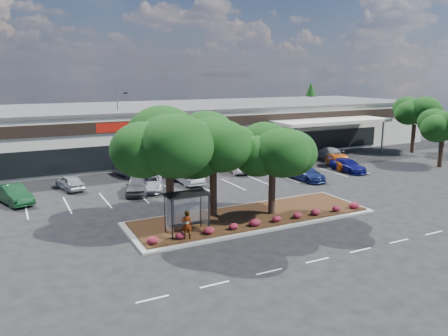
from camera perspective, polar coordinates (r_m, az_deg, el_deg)
name	(u,v)px	position (r m, az deg, el deg)	size (l,w,h in m)	color
ground	(308,231)	(29.85, 10.91, -8.11)	(160.00, 160.00, 0.00)	black
retail_store	(152,129)	(59.01, -9.43, 5.07)	(80.40, 25.20, 6.25)	silver
landscape_island	(252,217)	(31.86, 3.63, -6.36)	(18.00, 6.00, 0.26)	#989893
lane_markings	(233,194)	(38.13, 1.16, -3.42)	(33.12, 20.06, 0.01)	silver
shrub_row	(267,220)	(30.05, 5.67, -6.78)	(17.00, 0.80, 0.50)	maroon
bus_shelter	(186,201)	(27.99, -5.00, -4.33)	(2.75, 1.55, 2.59)	black
island_tree_west	(169,168)	(28.77, -7.15, -0.03)	(7.20, 7.20, 7.89)	#0E3910
island_tree_mid	(213,166)	(30.77, -1.43, 0.31)	(6.60, 6.60, 7.32)	#0E3910
island_tree_east	(272,170)	(31.49, 6.34, -0.24)	(5.80, 5.80, 6.50)	#0E3910
tree_east_near	(442,138)	(54.37, 26.60, 3.47)	(5.60, 5.60, 6.51)	#0E3910
tree_east_far	(414,124)	(63.12, 23.60, 5.27)	(6.40, 6.40, 7.62)	#0E3910
conifer_north_east	(310,106)	(83.86, 11.19, 7.96)	(3.96, 3.96, 9.00)	#0E3910
person_waiting	(187,225)	(27.07, -4.89, -7.43)	(0.66, 0.44, 1.82)	#594C47
light_pole	(120,133)	(51.84, -13.46, 4.53)	(1.42, 0.74, 8.38)	#989893
car_0	(14,194)	(39.06, -25.79, -3.13)	(1.61, 4.61, 1.52)	#144522
car_1	(137,185)	(38.90, -11.32, -2.18)	(1.81, 4.50, 1.53)	#57585E
car_2	(150,183)	(39.81, -9.70, -1.92)	(2.26, 4.91, 1.36)	#B6B8C3
car_3	(187,175)	(42.01, -4.86, -0.86)	(1.73, 4.97, 1.64)	#A5ACB1
car_5	(305,173)	(43.81, 10.52, -0.64)	(1.96, 4.83, 1.40)	navy
car_6	(303,171)	(45.06, 10.34, -0.33)	(1.85, 4.55, 1.32)	#184217
car_7	(348,165)	(48.61, 15.84, 0.32)	(1.89, 4.65, 1.35)	navy
car_8	(339,162)	(50.12, 14.80, 0.82)	(1.60, 4.60, 1.52)	#662603
car_9	(70,182)	(41.85, -19.50, -1.78)	(1.58, 3.93, 1.34)	#A7AEB4
car_10	(128,169)	(45.86, -12.47, -0.17)	(1.45, 4.15, 1.37)	#57575E
car_11	(168,170)	(44.81, -7.27, -0.22)	(1.54, 4.41, 1.45)	#B8B8B8
car_12	(192,168)	(44.70, -4.24, -0.01)	(1.81, 5.20, 1.71)	maroon
car_13	(236,164)	(46.69, 1.62, 0.52)	(1.78, 5.11, 1.68)	silver
car_14	(275,159)	(50.02, 6.63, 1.19)	(2.27, 5.59, 1.62)	#1C4D1A
car_16	(298,156)	(53.30, 9.60, 1.62)	(1.42, 4.07, 1.34)	slate
car_17	(329,153)	(55.20, 13.60, 1.90)	(2.13, 5.23, 1.52)	#B4B8C2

